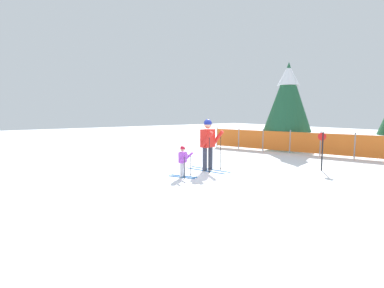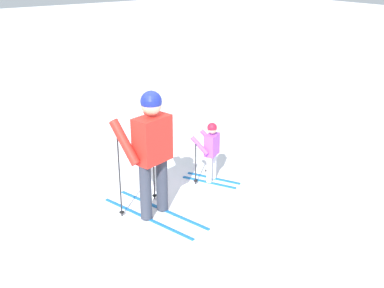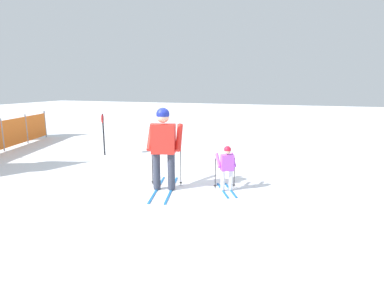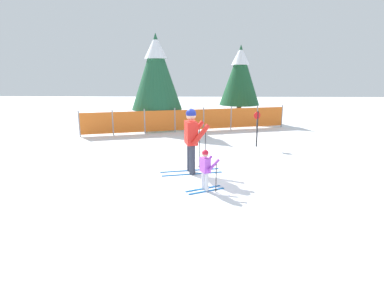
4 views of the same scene
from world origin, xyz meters
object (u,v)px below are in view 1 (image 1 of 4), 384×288
object	(u,v)px
skier_adult	(208,140)
skier_child	(183,159)
safety_fence	(305,143)
conifer_far	(288,96)
trail_marker	(322,147)

from	to	relation	value
skier_adult	skier_child	size ratio (longest dim) A/B	1.81
skier_adult	safety_fence	world-z (taller)	skier_adult
conifer_far	trail_marker	xyz separation A→B (m)	(4.41, -3.90, -2.07)
skier_adult	trail_marker	size ratio (longest dim) A/B	1.33
skier_adult	safety_fence	bearing A→B (deg)	79.13
skier_child	trail_marker	xyz separation A→B (m)	(2.03, 4.58, 0.27)
skier_adult	conifer_far	size ratio (longest dim) A/B	0.39
skier_child	trail_marker	world-z (taller)	trail_marker
safety_fence	trail_marker	bearing A→B (deg)	-48.52
skier_child	conifer_far	world-z (taller)	conifer_far
skier_adult	skier_child	distance (m)	1.47
safety_fence	conifer_far	xyz separation A→B (m)	(-1.69, 0.82, 2.34)
skier_adult	skier_child	world-z (taller)	skier_adult
conifer_far	safety_fence	bearing A→B (deg)	-25.96
safety_fence	conifer_far	world-z (taller)	conifer_far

